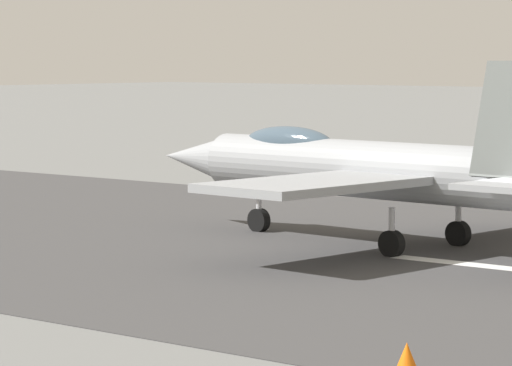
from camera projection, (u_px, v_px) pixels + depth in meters
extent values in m
plane|color=slate|center=(508.00, 269.00, 38.08)|extent=(400.00, 400.00, 0.00)
cube|color=#3B3A3B|center=(508.00, 269.00, 38.08)|extent=(240.00, 26.00, 0.02)
cylinder|color=#919498|center=(378.00, 170.00, 42.60)|extent=(12.82, 2.60, 1.74)
cone|color=#919498|center=(196.00, 158.00, 47.99)|extent=(3.03, 1.67, 1.48)
ellipsoid|color=#3F5160|center=(289.00, 143.00, 45.01)|extent=(3.67, 1.34, 1.10)
cube|color=#919498|center=(314.00, 184.00, 39.03)|extent=(3.82, 6.51, 0.24)
cube|color=#919498|center=(483.00, 168.00, 44.82)|extent=(3.82, 6.51, 0.24)
cylinder|color=silver|center=(259.00, 210.00, 46.10)|extent=(0.18, 0.18, 1.40)
cylinder|color=black|center=(259.00, 220.00, 46.13)|extent=(0.78, 0.35, 0.76)
cylinder|color=silver|center=(392.00, 232.00, 40.35)|extent=(0.18, 0.18, 1.40)
cylinder|color=black|center=(392.00, 244.00, 40.38)|extent=(0.78, 0.35, 0.76)
cylinder|color=silver|center=(458.00, 223.00, 42.65)|extent=(0.18, 0.18, 1.40)
cylinder|color=black|center=(458.00, 233.00, 42.68)|extent=(0.78, 0.35, 0.76)
cone|color=orange|center=(407.00, 357.00, 25.60)|extent=(0.44, 0.44, 0.55)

